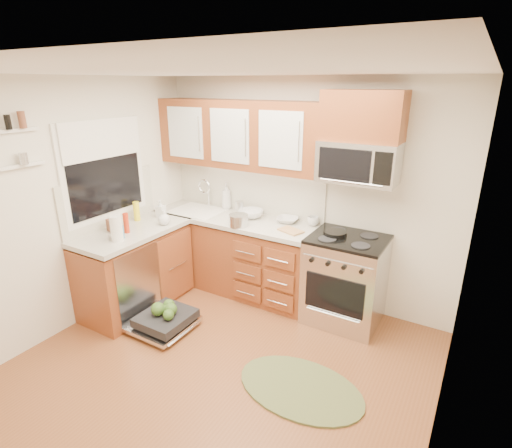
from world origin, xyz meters
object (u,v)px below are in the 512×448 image
Objects in this scene: range at (345,280)px; dishwasher at (163,321)px; microwave at (359,162)px; skillet at (335,233)px; stock_pot at (238,220)px; paper_towel_roll at (116,228)px; bowl_a at (288,220)px; sink at (198,220)px; cutting_board at (291,231)px; upper_cabinets at (238,134)px; cup at (313,221)px; bowl_b at (251,214)px; rug at (300,388)px.

dishwasher is (-1.54, -1.13, -0.38)m from range.
microwave is 3.19× the size of skillet.
stock_pot is 1.28m from paper_towel_roll.
sink is at bearing -171.17° from bowl_a.
stock_pot is 0.83× the size of cutting_board.
upper_cabinets reaches higher than bowl_a.
paper_towel_roll reaches higher than cup.
cup reaches higher than bowl_a.
dishwasher is (0.39, -1.12, -0.70)m from sink.
stock_pot is 0.83m from cup.
bowl_b reaches higher than range.
sink is at bearing -170.74° from bowl_b.
bowl_b reaches higher than skillet.
paper_towel_roll reaches higher than dishwasher.
cup reaches higher than skillet.
microwave is at bearing -1.02° from upper_cabinets.
sink is 1.80m from skillet.
paper_towel_roll is 1.98× the size of cup.
cup is at bearing 9.72° from bowl_a.
dishwasher is at bearing -141.25° from skillet.
cutting_board is (0.79, -0.22, -0.94)m from upper_cabinets.
bowl_b is (-1.22, 0.11, 0.50)m from range.
stock_pot reaches higher than cutting_board.
paper_towel_roll is at bearing -93.43° from sink.
cup is at bearing 43.01° from paper_towel_roll.
upper_cabinets is 8.61× the size of bowl_a.
bowl_b is at bearing 59.15° from paper_towel_roll.
rug is 4.58× the size of skillet.
paper_towel_roll is (-2.00, -1.32, -0.65)m from microwave.
skillet is at bearing 99.26° from rug.
upper_cabinets is 1.21m from sink.
cutting_board is at bearing -162.16° from microwave.
cup is (-0.48, 0.10, -0.72)m from microwave.
cutting_board is at bearing 120.64° from rug.
range is 2.40m from paper_towel_roll.
skillet is 0.92× the size of cutting_board.
cup reaches higher than dishwasher.
cutting_board is (1.32, -0.07, 0.13)m from sink.
skillet is at bearing -33.78° from cup.
sink is 2.87× the size of stock_pot.
dishwasher is at bearing -104.44° from bowl_b.
upper_cabinets is 1.42m from microwave.
sink is 2.60× the size of skillet.
upper_cabinets is at bearing 121.24° from stock_pot.
range is (1.41, -0.15, -1.40)m from upper_cabinets.
bowl_b is at bearing 174.07° from skillet.
stock_pot reaches higher than range.
range is 0.87× the size of rug.
paper_towel_roll reaches higher than range.
paper_towel_roll is at bearing -141.09° from cutting_board.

